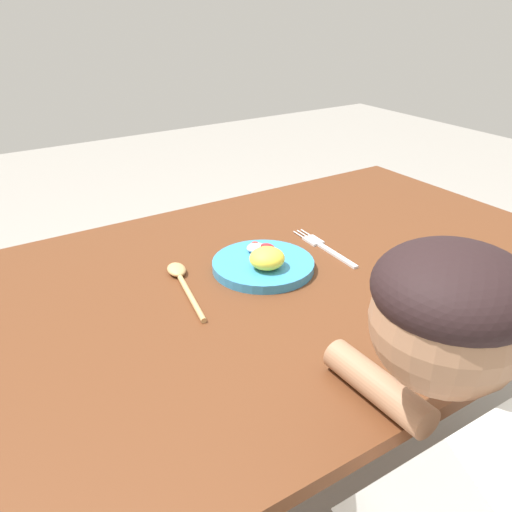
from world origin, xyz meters
TOP-DOWN VIEW (x-y plane):
  - ground_plane at (0.00, 0.00)m, footprint 8.00×8.00m
  - dining_table at (0.00, 0.00)m, footprint 1.40×0.92m
  - plate at (-0.05, 0.04)m, footprint 0.22×0.22m
  - fork at (0.13, 0.05)m, footprint 0.03×0.23m
  - spoon at (-0.22, 0.09)m, footprint 0.07×0.24m

SIDE VIEW (x-z plane):
  - ground_plane at x=0.00m, z-range 0.00..0.00m
  - dining_table at x=0.00m, z-range 0.25..0.93m
  - fork at x=0.13m, z-range 0.69..0.69m
  - spoon at x=-0.22m, z-range 0.69..0.70m
  - plate at x=-0.05m, z-range 0.67..0.74m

